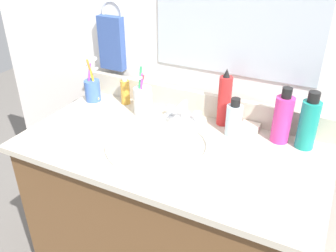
{
  "coord_description": "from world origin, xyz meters",
  "views": [
    {
      "loc": [
        0.45,
        -0.92,
        1.48
      ],
      "look_at": [
        -0.01,
        0.0,
        0.9
      ],
      "focal_mm": 38.44,
      "sensor_mm": 36.0,
      "label": 1
    }
  ],
  "objects": [
    {
      "name": "bottle_spray_red",
      "position": [
        0.11,
        0.22,
        0.93
      ],
      "size": [
        0.05,
        0.05,
        0.22
      ],
      "color": "red",
      "rests_on": "countertop"
    },
    {
      "name": "backsplash",
      "position": [
        0.0,
        0.26,
        0.88
      ],
      "size": [
        1.03,
        0.02,
        0.09
      ],
      "primitive_type": "cube",
      "color": "beige",
      "rests_on": "countertop"
    },
    {
      "name": "soap_bar",
      "position": [
        0.21,
        0.22,
        0.84
      ],
      "size": [
        0.06,
        0.04,
        0.02
      ],
      "primitive_type": "cube",
      "color": "white",
      "rests_on": "countertop"
    },
    {
      "name": "towel_ring",
      "position": [
        -0.41,
        0.3,
        1.17
      ],
      "size": [
        0.1,
        0.01,
        0.1
      ],
      "primitive_type": "torus",
      "rotation": [
        1.57,
        0.0,
        0.0
      ],
      "color": "silver"
    },
    {
      "name": "countertop",
      "position": [
        0.0,
        0.0,
        0.82
      ],
      "size": [
        1.03,
        0.54,
        0.02
      ],
      "primitive_type": "cube",
      "color": "beige",
      "rests_on": "vanity_cabinet"
    },
    {
      "name": "bottle_soap_pink",
      "position": [
        0.32,
        0.19,
        0.92
      ],
      "size": [
        0.06,
        0.06,
        0.2
      ],
      "color": "#D8338C",
      "rests_on": "countertop"
    },
    {
      "name": "vanity_cabinet",
      "position": [
        0.0,
        0.0,
        0.4
      ],
      "size": [
        0.98,
        0.5,
        0.81
      ],
      "primitive_type": "cube",
      "color": "brown",
      "rests_on": "ground_plane"
    },
    {
      "name": "back_wall",
      "position": [
        0.0,
        0.32,
        0.65
      ],
      "size": [
        2.13,
        0.04,
        1.3
      ],
      "primitive_type": "cube",
      "color": "white",
      "rests_on": "ground_plane"
    },
    {
      "name": "sink_basin",
      "position": [
        -0.03,
        -0.02,
        0.8
      ],
      "size": [
        0.36,
        0.36,
        0.11
      ],
      "color": "white",
      "rests_on": "countertop"
    },
    {
      "name": "bottle_mouthwash_teal",
      "position": [
        0.4,
        0.19,
        0.92
      ],
      "size": [
        0.06,
        0.06,
        0.2
      ],
      "color": "teal",
      "rests_on": "countertop"
    },
    {
      "name": "cup_white_ceramic",
      "position": [
        -0.2,
        0.16,
        0.89
      ],
      "size": [
        0.07,
        0.07,
        0.19
      ],
      "color": "white",
      "rests_on": "countertop"
    },
    {
      "name": "faucet",
      "position": [
        -0.03,
        0.17,
        0.86
      ],
      "size": [
        0.16,
        0.1,
        0.08
      ],
      "color": "silver",
      "rests_on": "countertop"
    },
    {
      "name": "bottle_oil_amber",
      "position": [
        -0.31,
        0.21,
        0.88
      ],
      "size": [
        0.04,
        0.04,
        0.11
      ],
      "color": "gold",
      "rests_on": "countertop"
    },
    {
      "name": "bottle_gel_clear",
      "position": [
        0.16,
        0.16,
        0.89
      ],
      "size": [
        0.06,
        0.06,
        0.14
      ],
      "color": "silver",
      "rests_on": "countertop"
    },
    {
      "name": "hand_towel",
      "position": [
        -0.41,
        0.28,
        1.05
      ],
      "size": [
        0.11,
        0.04,
        0.22
      ],
      "primitive_type": "cube",
      "color": "#334C8C"
    },
    {
      "name": "cup_blue_plastic",
      "position": [
        -0.45,
        0.17,
        0.88
      ],
      "size": [
        0.07,
        0.08,
        0.18
      ],
      "color": "#3F66B7",
      "rests_on": "countertop"
    }
  ]
}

